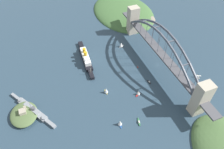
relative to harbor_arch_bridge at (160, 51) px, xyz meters
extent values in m
plane|color=#283D4C|center=(0.00, 0.00, -27.60)|extent=(1400.00, 1400.00, 0.00)
cube|color=#ADA38E|center=(-95.88, 0.00, -1.48)|extent=(14.15, 18.12, 52.25)
cube|color=#ADA38E|center=(95.88, 0.00, -1.48)|extent=(14.15, 18.12, 52.25)
cube|color=#47474C|center=(0.00, 0.00, -1.88)|extent=(177.62, 13.42, 2.40)
cube|color=#47474C|center=(-114.96, 0.00, -1.88)|extent=(24.00, 13.42, 2.40)
cube|color=#47474C|center=(114.96, 0.00, -1.88)|extent=(24.00, 13.42, 2.40)
cube|color=#4C515B|center=(-83.11, -6.04, 4.57)|extent=(20.30, 1.80, 15.52)
cube|color=#4C515B|center=(-64.64, -6.04, 16.04)|extent=(20.00, 1.80, 12.84)
cube|color=#4C515B|center=(-46.17, -6.04, 24.63)|extent=(19.63, 1.80, 10.15)
cube|color=#4C515B|center=(-27.70, -6.04, 30.37)|extent=(19.19, 1.80, 7.42)
cube|color=#4C515B|center=(-9.23, -6.04, 33.23)|extent=(18.72, 1.80, 4.62)
cube|color=#4C515B|center=(9.23, -6.04, 33.23)|extent=(18.72, 1.80, 4.62)
cube|color=#4C515B|center=(27.70, -6.04, 30.37)|extent=(19.19, 1.80, 7.42)
cube|color=#4C515B|center=(46.17, -6.04, 24.63)|extent=(19.63, 1.80, 10.15)
cube|color=#4C515B|center=(64.64, -6.04, 16.04)|extent=(20.00, 1.80, 12.84)
cube|color=#4C515B|center=(83.11, -6.04, 4.57)|extent=(20.30, 1.80, 15.52)
cube|color=#4C515B|center=(-83.11, 6.04, 4.57)|extent=(20.30, 1.80, 15.52)
cube|color=#4C515B|center=(-64.64, 6.04, 16.04)|extent=(20.00, 1.80, 12.84)
cube|color=#4C515B|center=(-46.17, 6.04, 24.63)|extent=(19.63, 1.80, 10.15)
cube|color=#4C515B|center=(-27.70, 6.04, 30.37)|extent=(19.19, 1.80, 7.42)
cube|color=#4C515B|center=(-9.23, 6.04, 33.23)|extent=(18.72, 1.80, 4.62)
cube|color=#4C515B|center=(9.23, 6.04, 33.23)|extent=(18.72, 1.80, 4.62)
cube|color=#4C515B|center=(27.70, 6.04, 30.37)|extent=(19.19, 1.80, 7.42)
cube|color=#4C515B|center=(46.17, 6.04, 24.63)|extent=(19.63, 1.80, 10.15)
cube|color=#4C515B|center=(64.64, 6.04, 16.04)|extent=(20.00, 1.80, 12.84)
cube|color=#4C515B|center=(83.11, 6.04, 4.57)|extent=(20.30, 1.80, 15.52)
cube|color=#4C515B|center=(-92.35, 0.00, -1.88)|extent=(1.40, 12.08, 1.40)
cube|color=#4C515B|center=(-55.41, 0.00, 21.05)|extent=(1.40, 12.08, 1.40)
cube|color=#4C515B|center=(-18.47, 0.00, 32.52)|extent=(1.40, 12.08, 1.40)
cube|color=#4C515B|center=(18.47, 0.00, 32.52)|extent=(1.40, 12.08, 1.40)
cube|color=#4C515B|center=(55.41, 0.00, 21.05)|extent=(1.40, 12.08, 1.40)
cube|color=#4C515B|center=(92.35, 0.00, -1.88)|extent=(1.40, 12.08, 1.40)
cylinder|color=#4C515B|center=(-73.88, -6.04, 5.17)|extent=(0.56, 0.56, 11.70)
cylinder|color=#4C515B|center=(-73.88, 6.04, 5.17)|extent=(0.56, 0.56, 11.70)
cylinder|color=#4C515B|center=(-55.41, -6.04, 10.19)|extent=(0.56, 0.56, 21.73)
cylinder|color=#4C515B|center=(-55.41, 6.04, 10.19)|extent=(0.56, 0.56, 21.73)
cylinder|color=#4C515B|center=(-36.94, -6.04, 13.77)|extent=(0.56, 0.56, 28.89)
cylinder|color=#4C515B|center=(-36.94, 6.04, 13.77)|extent=(0.56, 0.56, 28.89)
cylinder|color=#4C515B|center=(-18.47, -6.04, 15.92)|extent=(0.56, 0.56, 33.19)
cylinder|color=#4C515B|center=(-18.47, 6.04, 15.92)|extent=(0.56, 0.56, 33.19)
cylinder|color=#4C515B|center=(0.00, -6.04, 16.64)|extent=(0.56, 0.56, 34.63)
cylinder|color=#4C515B|center=(0.00, 6.04, 16.64)|extent=(0.56, 0.56, 34.63)
cylinder|color=#4C515B|center=(18.47, -6.04, 15.92)|extent=(0.56, 0.56, 33.19)
cylinder|color=#4C515B|center=(18.47, 6.04, 15.92)|extent=(0.56, 0.56, 33.19)
cylinder|color=#4C515B|center=(36.94, -6.04, 13.77)|extent=(0.56, 0.56, 28.89)
cylinder|color=#4C515B|center=(36.94, 6.04, 13.77)|extent=(0.56, 0.56, 28.89)
cylinder|color=#4C515B|center=(55.41, -6.04, 10.19)|extent=(0.56, 0.56, 21.73)
cylinder|color=#4C515B|center=(55.41, 6.04, 10.19)|extent=(0.56, 0.56, 21.73)
cylinder|color=#4C515B|center=(73.88, -6.04, 5.17)|extent=(0.56, 0.56, 11.70)
cylinder|color=#4C515B|center=(73.88, 6.04, 5.17)|extent=(0.56, 0.56, 11.70)
ellipsoid|color=#3D6033|center=(170.77, -15.15, -27.60)|extent=(166.21, 120.88, 21.67)
ellipsoid|color=#756B5B|center=(133.38, -48.39, -27.60)|extent=(58.17, 36.26, 11.92)
cube|color=black|center=(53.58, 104.44, -25.05)|extent=(56.13, 15.13, 5.10)
cube|color=black|center=(16.71, 107.20, -25.05)|extent=(18.89, 7.42, 5.10)
cube|color=black|center=(90.45, 101.69, -25.05)|extent=(18.98, 8.63, 5.10)
cube|color=white|center=(53.58, 104.44, -19.22)|extent=(42.18, 12.45, 6.56)
cube|color=white|center=(42.17, 105.30, -14.34)|extent=(9.74, 8.93, 3.20)
cylinder|color=gold|center=(51.51, 104.60, -12.26)|extent=(4.96, 4.96, 7.35)
cylinder|color=gold|center=(60.84, 103.90, -12.26)|extent=(4.96, 4.96, 7.35)
cylinder|color=tan|center=(19.01, 107.03, -17.50)|extent=(0.50, 0.50, 10.00)
cube|color=gray|center=(-14.53, 199.49, -25.75)|extent=(48.91, 34.32, 3.71)
cube|color=gray|center=(15.25, 217.74, -25.75)|extent=(16.80, 12.25, 3.71)
cube|color=gray|center=(-44.30, 181.24, -25.75)|extent=(17.18, 12.87, 3.71)
cube|color=gray|center=(-14.53, 199.49, -22.33)|extent=(25.73, 19.24, 3.13)
cylinder|color=gray|center=(5.94, 212.04, -22.79)|extent=(5.69, 5.69, 2.20)
cylinder|color=gray|center=(-35.00, 186.94, -22.79)|extent=(5.69, 5.69, 2.20)
cylinder|color=gray|center=(-14.53, 199.49, -15.76)|extent=(0.60, 0.60, 10.00)
cylinder|color=#4C4C51|center=(-18.99, 196.75, -18.56)|extent=(4.47, 4.47, 4.40)
ellipsoid|color=#4C6038|center=(-19.34, 210.15, -23.86)|extent=(40.89, 34.57, 7.48)
cube|color=#9E937F|center=(-19.34, 210.15, -18.59)|extent=(8.00, 8.00, 6.05)
cylinder|color=gray|center=(-14.84, 206.65, -18.29)|extent=(3.60, 3.60, 6.66)
cylinder|color=#B7B7B2|center=(-46.95, -39.66, -27.15)|extent=(5.75, 3.51, 0.90)
cylinder|color=#B7B7B2|center=(-48.60, -42.90, -27.15)|extent=(5.75, 3.51, 0.90)
cylinder|color=black|center=(-46.95, -39.66, -26.08)|extent=(0.14, 0.14, 1.24)
cylinder|color=black|center=(-48.60, -42.90, -26.08)|extent=(0.14, 0.14, 1.24)
ellipsoid|color=beige|center=(-47.77, -41.28, -24.81)|extent=(7.45, 4.64, 1.30)
cylinder|color=black|center=(-44.68, -42.85, -24.81)|extent=(1.27, 1.46, 1.23)
cube|color=beige|center=(-46.91, -41.71, -24.26)|extent=(5.95, 9.51, 0.20)
cube|color=beige|center=(-50.79, -39.75, -24.68)|extent=(2.67, 3.82, 0.12)
cube|color=black|center=(-50.79, -39.75, -23.42)|extent=(1.04, 0.61, 1.50)
cube|color=#234C8C|center=(-78.97, 100.42, -27.25)|extent=(5.66, 3.01, 0.70)
cube|color=#234C8C|center=(-82.62, 100.67, -27.25)|extent=(1.91, 1.31, 0.70)
cube|color=#234C8C|center=(-75.32, 100.17, -27.25)|extent=(1.92, 1.55, 0.70)
cylinder|color=tan|center=(-79.43, 100.45, -22.05)|extent=(0.16, 0.16, 9.70)
cone|color=white|center=(-77.83, 100.34, -22.54)|extent=(5.37, 5.37, 7.76)
cube|color=silver|center=(64.14, 35.43, -27.23)|extent=(4.59, 6.64, 0.75)
cube|color=silver|center=(65.64, 31.62, -27.23)|extent=(1.81, 2.32, 0.75)
cube|color=silver|center=(62.65, 39.25, -27.23)|extent=(2.02, 2.40, 0.75)
cylinder|color=tan|center=(64.33, 34.96, -21.73)|extent=(0.16, 0.16, 10.24)
cone|color=white|center=(63.68, 36.62, -22.24)|extent=(7.30, 7.30, 8.19)
cube|color=gold|center=(-21.99, 97.86, -27.23)|extent=(5.68, 2.73, 0.74)
cube|color=gold|center=(-18.25, 97.96, -27.23)|extent=(1.90, 1.21, 0.74)
cube|color=gold|center=(-25.73, 97.76, -27.23)|extent=(1.91, 1.44, 0.74)
cylinder|color=tan|center=(-21.52, 97.87, -22.01)|extent=(0.16, 0.16, 9.70)
cone|color=white|center=(-23.15, 97.83, -22.50)|extent=(5.28, 5.28, 7.76)
cube|color=#B2231E|center=(-43.75, 58.07, -27.07)|extent=(4.72, 5.72, 1.07)
cube|color=#B2231E|center=(-45.45, 61.06, -27.07)|extent=(1.83, 2.05, 1.07)
cube|color=#B2231E|center=(-42.05, 55.08, -27.07)|extent=(2.02, 2.16, 1.07)
cylinder|color=tan|center=(-43.96, 58.45, -22.94)|extent=(0.16, 0.16, 7.17)
cone|color=white|center=(-43.22, 57.14, -23.30)|extent=(6.45, 6.45, 5.74)
cube|color=#2D6B3D|center=(-83.35, 76.54, -26.97)|extent=(7.34, 3.86, 1.27)
cube|color=#2D6B3D|center=(-78.82, 75.32, -26.97)|extent=(2.56, 1.73, 1.27)
cube|color=#2D6B3D|center=(-87.88, 77.75, -26.97)|extent=(2.62, 1.95, 1.27)
cube|color=beige|center=(-84.20, 76.77, -25.81)|extent=(3.83, 2.54, 1.04)
cube|color=black|center=(-28.42, 31.72, -26.96)|extent=(5.04, 2.42, 1.28)
cube|color=black|center=(-25.21, 32.11, -26.96)|extent=(1.73, 1.21, 1.28)
cube|color=black|center=(-31.63, 31.34, -26.96)|extent=(1.75, 1.41, 1.28)
cube|color=beige|center=(-29.02, 31.65, -25.84)|extent=(2.59, 1.77, 0.96)
cone|color=red|center=(6.56, 32.83, -26.50)|extent=(2.20, 2.20, 2.20)
sphere|color=#F2E566|center=(6.56, 32.83, -25.10)|extent=(0.50, 0.50, 0.50)
camera|label=1|loc=(-201.60, 161.17, 208.09)|focal=33.85mm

